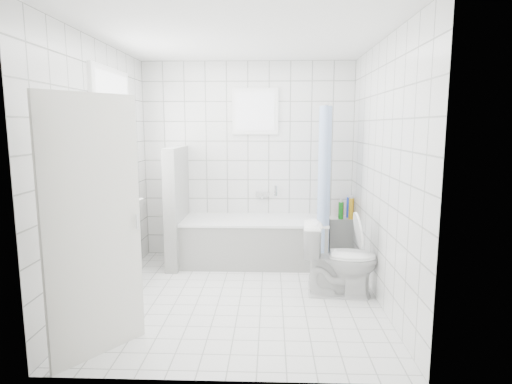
{
  "coord_description": "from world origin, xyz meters",
  "views": [
    {
      "loc": [
        0.31,
        -4.23,
        1.76
      ],
      "look_at": [
        0.15,
        0.35,
        1.05
      ],
      "focal_mm": 30.0,
      "sensor_mm": 36.0,
      "label": 1
    }
  ],
  "objects": [
    {
      "name": "ground",
      "position": [
        0.0,
        0.0,
        0.0
      ],
      "size": [
        3.0,
        3.0,
        0.0
      ],
      "primitive_type": "plane",
      "color": "white",
      "rests_on": "ground"
    },
    {
      "name": "ceiling",
      "position": [
        0.0,
        0.0,
        2.6
      ],
      "size": [
        3.0,
        3.0,
        0.0
      ],
      "primitive_type": "plane",
      "rotation": [
        3.14,
        0.0,
        0.0
      ],
      "color": "white",
      "rests_on": "ground"
    },
    {
      "name": "wall_back",
      "position": [
        0.0,
        1.5,
        1.3
      ],
      "size": [
        2.8,
        0.02,
        2.6
      ],
      "primitive_type": "cube",
      "color": "white",
      "rests_on": "ground"
    },
    {
      "name": "wall_front",
      "position": [
        0.0,
        -1.5,
        1.3
      ],
      "size": [
        2.8,
        0.02,
        2.6
      ],
      "primitive_type": "cube",
      "color": "white",
      "rests_on": "ground"
    },
    {
      "name": "wall_left",
      "position": [
        -1.4,
        0.0,
        1.3
      ],
      "size": [
        0.02,
        3.0,
        2.6
      ],
      "primitive_type": "cube",
      "color": "white",
      "rests_on": "ground"
    },
    {
      "name": "wall_right",
      "position": [
        1.4,
        0.0,
        1.3
      ],
      "size": [
        0.02,
        3.0,
        2.6
      ],
      "primitive_type": "cube",
      "color": "white",
      "rests_on": "ground"
    },
    {
      "name": "window_left",
      "position": [
        -1.35,
        0.3,
        1.6
      ],
      "size": [
        0.01,
        0.9,
        1.4
      ],
      "primitive_type": "cube",
      "color": "white",
      "rests_on": "wall_left"
    },
    {
      "name": "window_back",
      "position": [
        0.1,
        1.46,
        1.95
      ],
      "size": [
        0.5,
        0.01,
        0.5
      ],
      "primitive_type": "cube",
      "color": "white",
      "rests_on": "wall_back"
    },
    {
      "name": "window_sill",
      "position": [
        -1.31,
        0.3,
        0.86
      ],
      "size": [
        0.18,
        1.02,
        0.08
      ],
      "primitive_type": "cube",
      "color": "white",
      "rests_on": "wall_left"
    },
    {
      "name": "door",
      "position": [
        -1.01,
        -1.16,
        1.0
      ],
      "size": [
        0.5,
        0.67,
        2.0
      ],
      "primitive_type": "cube",
      "rotation": [
        0.0,
        0.0,
        -0.63
      ],
      "color": "silver",
      "rests_on": "ground"
    },
    {
      "name": "bathtub",
      "position": [
        0.1,
        1.12,
        0.29
      ],
      "size": [
        1.83,
        0.77,
        0.58
      ],
      "color": "white",
      "rests_on": "ground"
    },
    {
      "name": "partition_wall",
      "position": [
        -0.88,
        1.07,
        0.75
      ],
      "size": [
        0.15,
        0.85,
        1.5
      ],
      "primitive_type": "cube",
      "color": "white",
      "rests_on": "ground"
    },
    {
      "name": "tiled_ledge",
      "position": [
        1.29,
        1.38,
        0.28
      ],
      "size": [
        0.4,
        0.24,
        0.55
      ],
      "primitive_type": "cube",
      "color": "white",
      "rests_on": "ground"
    },
    {
      "name": "toilet",
      "position": [
        1.03,
        0.08,
        0.39
      ],
      "size": [
        0.79,
        0.49,
        0.78
      ],
      "primitive_type": "imported",
      "rotation": [
        0.0,
        0.0,
        1.5
      ],
      "color": "white",
      "rests_on": "ground"
    },
    {
      "name": "curtain_rod",
      "position": [
        0.95,
        1.1,
        2.0
      ],
      "size": [
        0.02,
        0.8,
        0.02
      ],
      "primitive_type": "cylinder",
      "rotation": [
        1.57,
        0.0,
        0.0
      ],
      "color": "silver",
      "rests_on": "wall_back"
    },
    {
      "name": "shower_curtain",
      "position": [
        0.95,
        0.97,
        1.1
      ],
      "size": [
        0.14,
        0.48,
        1.78
      ],
      "primitive_type": null,
      "color": "#426EC4",
      "rests_on": "curtain_rod"
    },
    {
      "name": "tub_faucet",
      "position": [
        0.2,
        1.46,
        0.85
      ],
      "size": [
        0.18,
        0.06,
        0.06
      ],
      "primitive_type": "cube",
      "color": "silver",
      "rests_on": "wall_back"
    },
    {
      "name": "sill_bottles",
      "position": [
        -1.3,
        0.22,
        1.03
      ],
      "size": [
        0.16,
        0.83,
        0.32
      ],
      "color": "silver",
      "rests_on": "window_sill"
    },
    {
      "name": "ledge_bottles",
      "position": [
        1.3,
        1.35,
        0.67
      ],
      "size": [
        0.2,
        0.18,
        0.28
      ],
      "color": "#16851B",
      "rests_on": "tiled_ledge"
    }
  ]
}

